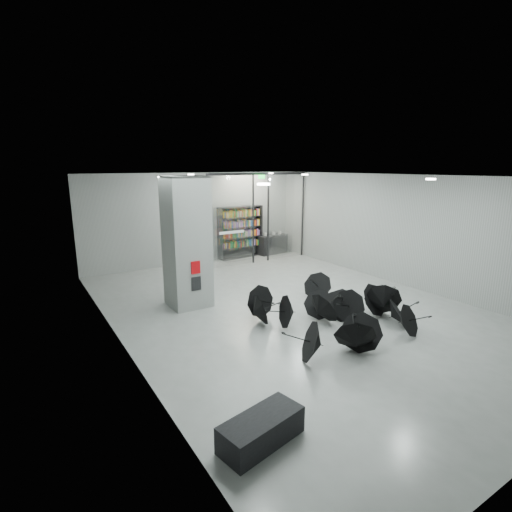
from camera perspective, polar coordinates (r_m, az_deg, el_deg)
room at (r=11.40m, az=5.35°, el=5.80°), size 14.00×14.02×4.01m
column at (r=12.02m, az=-10.19°, el=1.96°), size 1.20×1.20×4.00m
fire_cabinet at (r=11.61m, az=-8.89°, el=-1.69°), size 0.28×0.04×0.38m
info_panel at (r=11.74m, az=-8.80°, el=-4.04°), size 0.30×0.03×0.42m
exit_sign at (r=17.03m, az=0.82°, el=11.58°), size 0.30×0.06×0.15m
glass_partition at (r=17.31m, az=0.42°, el=6.17°), size 5.06×0.08×4.00m
bench at (r=6.70m, az=0.78°, el=-24.21°), size 1.50×0.86×0.45m
bookshelf at (r=18.39m, az=-2.31°, el=3.55°), size 2.25×0.62×2.44m
shop_counter at (r=19.32m, az=2.37°, el=1.75°), size 1.63×0.81×0.94m
umbrella_cluster at (r=11.01m, az=12.35°, el=-8.42°), size 4.60×4.93×1.25m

